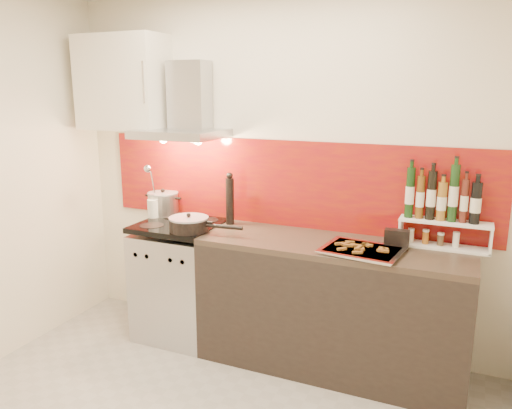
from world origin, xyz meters
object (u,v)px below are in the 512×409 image
at_px(range_stove, 181,281).
at_px(pepper_mill, 230,199).
at_px(baking_tray, 362,250).
at_px(counter, 331,306).
at_px(saute_pan, 190,224).
at_px(stock_pot, 163,203).

relative_size(range_stove, pepper_mill, 2.29).
bearing_deg(baking_tray, range_stove, 175.53).
distance_m(counter, saute_pan, 1.15).
bearing_deg(counter, pepper_mill, 169.49).
height_order(pepper_mill, baking_tray, pepper_mill).
bearing_deg(saute_pan, stock_pot, 143.22).
bearing_deg(saute_pan, range_stove, 140.40).
relative_size(range_stove, baking_tray, 1.73).
xyz_separation_m(pepper_mill, baking_tray, (1.06, -0.27, -0.18)).
bearing_deg(pepper_mill, range_stove, -155.10).
bearing_deg(counter, stock_pot, 173.12).
xyz_separation_m(counter, pepper_mill, (-0.85, 0.16, 0.64)).
xyz_separation_m(stock_pot, pepper_mill, (0.61, -0.02, 0.09)).
bearing_deg(counter, range_stove, -179.77).
bearing_deg(stock_pot, saute_pan, -36.78).
relative_size(saute_pan, pepper_mill, 1.39).
xyz_separation_m(counter, stock_pot, (-1.46, 0.18, 0.55)).
height_order(counter, stock_pot, stock_pot).
height_order(stock_pot, saute_pan, stock_pot).
bearing_deg(saute_pan, counter, 8.86).
bearing_deg(counter, baking_tray, -28.30).
distance_m(saute_pan, baking_tray, 1.23).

